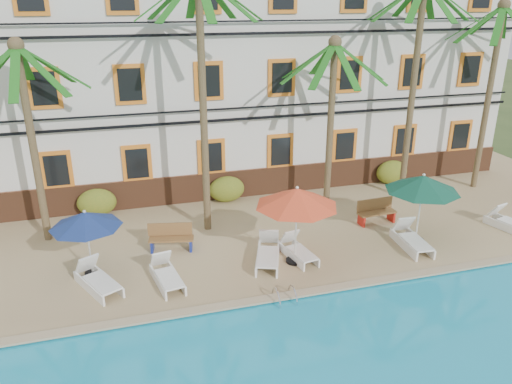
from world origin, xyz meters
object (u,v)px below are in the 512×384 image
object	(u,v)px
lounger_a	(97,280)
bench_right	(376,211)
lounger_d	(298,250)
umbrella_blue	(86,220)
bench_left	(171,237)
lounger_b	(167,275)
palm_d	(416,63)
lounger_c	(268,253)
palm_a	(28,115)
palm_c	(332,100)
lounger_f	(509,222)
pool_ladder	(285,299)
palm_e	(493,72)
lounger_e	(411,239)
umbrella_red	(297,198)
palm_b	(202,73)
umbrella_green	(423,184)

from	to	relation	value
lounger_a	bench_right	size ratio (longest dim) A/B	1.32
lounger_a	lounger_d	world-z (taller)	lounger_a
umbrella_blue	bench_left	distance (m)	3.08
lounger_b	palm_d	bearing A→B (deg)	22.03
umbrella_blue	lounger_c	size ratio (longest dim) A/B	1.03
palm_a	palm_c	size ratio (longest dim) A/B	1.02
lounger_c	lounger_f	bearing A→B (deg)	-0.83
bench_right	palm_d	bearing A→B (deg)	41.23
palm_a	lounger_d	bearing A→B (deg)	-24.91
palm_a	pool_ladder	xyz separation A→B (m)	(6.85, -5.94, -4.49)
palm_e	lounger_e	bearing A→B (deg)	-143.93
lounger_a	palm_c	bearing A→B (deg)	23.21
umbrella_red	lounger_b	bearing A→B (deg)	-178.05
palm_e	lounger_b	size ratio (longest dim) A/B	4.24
palm_a	lounger_d	world-z (taller)	palm_a
palm_b	bench_left	world-z (taller)	palm_b
lounger_b	pool_ladder	world-z (taller)	lounger_b
palm_c	palm_e	bearing A→B (deg)	2.18
lounger_e	lounger_f	bearing A→B (deg)	3.31
palm_b	umbrella_red	distance (m)	5.25
bench_right	umbrella_red	bearing A→B (deg)	-153.17
umbrella_blue	umbrella_green	world-z (taller)	umbrella_green
lounger_a	lounger_f	size ratio (longest dim) A/B	1.05
umbrella_green	lounger_c	xyz separation A→B (m)	(-5.46, 0.04, -1.86)
lounger_f	bench_right	distance (m)	4.87
palm_a	umbrella_blue	world-z (taller)	palm_a
lounger_b	lounger_f	distance (m)	12.66
umbrella_blue	lounger_e	size ratio (longest dim) A/B	1.09
pool_ladder	palm_c	bearing A→B (deg)	56.87
palm_e	umbrella_red	world-z (taller)	palm_e
lounger_d	pool_ladder	size ratio (longest dim) A/B	2.42
lounger_b	palm_b	bearing A→B (deg)	60.68
palm_c	lounger_a	bearing A→B (deg)	-156.79
umbrella_red	lounger_e	distance (m)	4.64
palm_e	lounger_d	world-z (taller)	palm_e
umbrella_blue	lounger_f	size ratio (longest dim) A/B	1.14
lounger_b	palm_a	bearing A→B (deg)	131.95
palm_d	pool_ladder	xyz separation A→B (m)	(-7.45, -6.08, -5.62)
palm_d	umbrella_red	distance (m)	8.35
palm_c	pool_ladder	bearing A→B (deg)	-123.13
bench_right	lounger_b	bearing A→B (deg)	-165.10
palm_a	bench_left	bearing A→B (deg)	-25.82
palm_b	lounger_e	distance (m)	9.07
palm_d	lounger_e	distance (m)	7.17
umbrella_green	lounger_c	bearing A→B (deg)	179.54
lounger_e	bench_right	xyz separation A→B (m)	(-0.19, 2.16, 0.17)
palm_e	lounger_c	bearing A→B (deg)	-160.11
lounger_d	lounger_e	distance (m)	4.04
palm_e	lounger_f	xyz separation A→B (m)	(-1.73, -4.14, -4.85)
lounger_d	lounger_e	bearing A→B (deg)	-5.40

